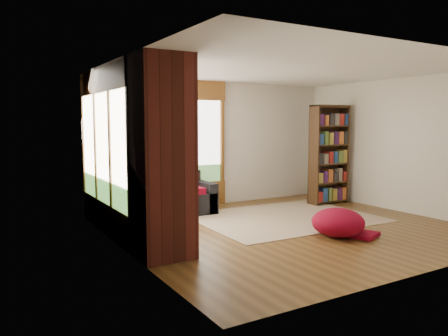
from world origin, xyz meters
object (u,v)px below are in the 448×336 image
area_rug (285,217)px  dog_brindle (160,185)px  sectional_sofa (141,205)px  pouf (338,222)px  bookshelf (329,155)px  dog_tan (142,179)px  brick_chimney (162,157)px

area_rug → dog_brindle: size_ratio=4.27×
sectional_sofa → pouf: 3.36m
bookshelf → dog_tan: size_ratio=2.16×
bookshelf → pouf: 2.91m
area_rug → dog_brindle: bearing=171.4°
brick_chimney → bookshelf: brick_chimney is taller
brick_chimney → bookshelf: size_ratio=1.23×
brick_chimney → dog_brindle: 1.57m
dog_brindle → brick_chimney: bearing=160.2°
bookshelf → dog_brindle: 4.03m
area_rug → pouf: pouf is taller
sectional_sofa → dog_tan: 0.50m
bookshelf → area_rug: bearing=-159.0°
bookshelf → sectional_sofa: bearing=174.8°
dog_brindle → pouf: bearing=-128.0°
sectional_sofa → dog_brindle: 0.81m
brick_chimney → dog_tan: (0.41, 1.89, -0.52)m
sectional_sofa → bookshelf: size_ratio=1.04×
brick_chimney → area_rug: (2.83, 1.02, -1.29)m
brick_chimney → sectional_sofa: size_ratio=1.18×
brick_chimney → dog_brindle: (0.53, 1.36, -0.56)m
area_rug → dog_tan: (-2.41, 0.87, 0.77)m
brick_chimney → dog_brindle: size_ratio=3.48×
area_rug → pouf: 1.47m
brick_chimney → bookshelf: (4.54, 1.68, -0.24)m
sectional_sofa → area_rug: 2.61m
brick_chimney → bookshelf: 4.85m
sectional_sofa → pouf: size_ratio=2.73×
area_rug → bookshelf: bearing=21.0°
area_rug → pouf: size_ratio=3.96×
sectional_sofa → bookshelf: bearing=-2.2°
pouf → dog_tan: 3.31m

